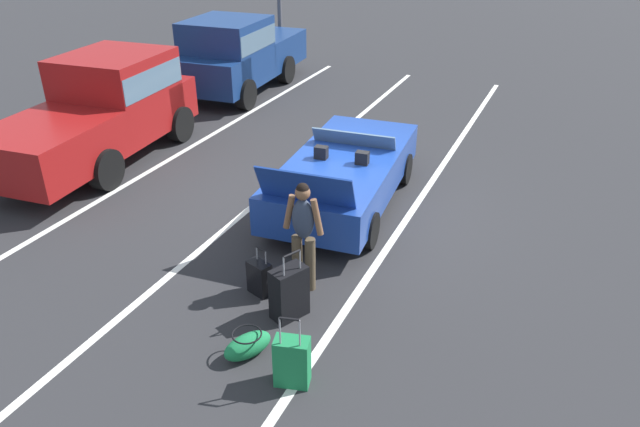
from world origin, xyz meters
TOP-DOWN VIEW (x-y plane):
  - ground_plane at (0.00, 0.00)m, footprint 80.00×80.00m
  - lot_line_near at (0.00, -1.21)m, footprint 18.00×0.12m
  - lot_line_mid at (0.00, 1.49)m, footprint 18.00×0.12m
  - lot_line_far at (0.00, 4.19)m, footprint 18.00×0.12m
  - convertible_car at (0.20, 0.02)m, footprint 4.30×2.09m
  - suitcase_large_black at (-3.31, -0.56)m, footprint 0.55×0.46m
  - suitcase_medium_bright at (-4.42, -1.16)m, footprint 0.34×0.45m
  - suitcase_small_carryon at (-3.03, 0.05)m, footprint 0.30×0.39m
  - duffel_bag at (-4.23, -0.46)m, footprint 0.71×0.57m
  - traveler_person at (-2.64, -0.46)m, footprint 0.23×0.60m
  - parked_pickup_truck_near at (0.04, 5.40)m, footprint 5.15×2.39m
  - parked_pickup_truck_far at (5.24, 5.40)m, footprint 5.12×2.32m

SIDE VIEW (x-z plane):
  - ground_plane at x=0.00m, z-range 0.00..0.00m
  - lot_line_near at x=0.00m, z-range 0.00..0.00m
  - lot_line_mid at x=0.00m, z-range 0.00..0.00m
  - lot_line_far at x=0.00m, z-range 0.00..0.00m
  - duffel_bag at x=-4.23m, z-range -0.01..0.33m
  - suitcase_small_carryon at x=-3.03m, z-range -0.10..0.61m
  - suitcase_medium_bright at x=-4.42m, z-range -0.18..0.80m
  - suitcase_large_black at x=-3.31m, z-range -0.14..0.88m
  - convertible_car at x=0.20m, z-range -0.17..1.35m
  - traveler_person at x=-2.64m, z-range 0.10..1.76m
  - parked_pickup_truck_near at x=0.04m, z-range 0.06..2.16m
  - parked_pickup_truck_far at x=5.24m, z-range 0.06..2.16m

